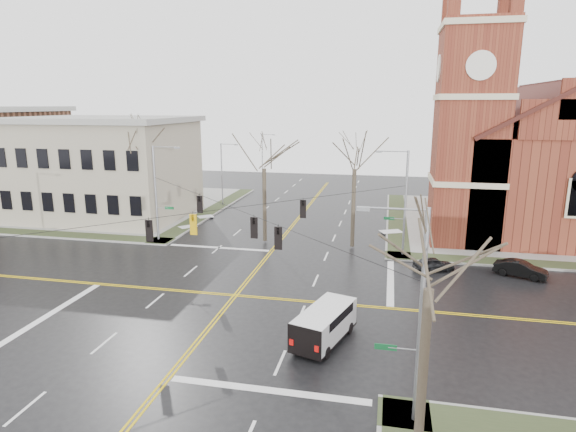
% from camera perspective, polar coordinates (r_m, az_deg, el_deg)
% --- Properties ---
extents(ground, '(120.00, 120.00, 0.00)m').
position_cam_1_polar(ground, '(33.89, -6.25, -9.33)').
color(ground, black).
rests_on(ground, ground).
extents(sidewalks, '(80.00, 80.00, 0.17)m').
position_cam_1_polar(sidewalks, '(33.86, -6.26, -9.21)').
color(sidewalks, gray).
rests_on(sidewalks, ground).
extents(road_markings, '(100.00, 100.00, 0.01)m').
position_cam_1_polar(road_markings, '(33.89, -6.25, -9.32)').
color(road_markings, gold).
rests_on(road_markings, ground).
extents(church, '(24.28, 27.48, 27.50)m').
position_cam_1_polar(church, '(56.63, 27.23, 7.17)').
color(church, maroon).
rests_on(church, ground).
extents(civic_building_a, '(18.00, 14.00, 11.00)m').
position_cam_1_polar(civic_building_a, '(59.57, -20.77, 5.15)').
color(civic_building_a, '#9F947E').
rests_on(civic_building_a, ground).
extents(signal_pole_ne, '(2.75, 0.22, 9.00)m').
position_cam_1_polar(signal_pole_ne, '(41.98, 13.52, 1.84)').
color(signal_pole_ne, gray).
rests_on(signal_pole_ne, ground).
extents(signal_pole_nw, '(2.75, 0.22, 9.00)m').
position_cam_1_polar(signal_pole_nw, '(47.06, -15.23, 2.94)').
color(signal_pole_nw, gray).
rests_on(signal_pole_nw, ground).
extents(signal_pole_se, '(2.75, 0.22, 9.00)m').
position_cam_1_polar(signal_pole_se, '(19.91, 15.00, -10.91)').
color(signal_pole_se, gray).
rests_on(signal_pole_se, ground).
extents(span_wires, '(23.02, 23.02, 0.03)m').
position_cam_1_polar(span_wires, '(32.05, -6.53, 0.97)').
color(span_wires, black).
rests_on(span_wires, ground).
extents(traffic_signals, '(8.21, 8.26, 1.30)m').
position_cam_1_polar(traffic_signals, '(31.60, -6.87, -0.61)').
color(traffic_signals, black).
rests_on(traffic_signals, ground).
extents(streetlight_north_a, '(2.30, 0.20, 8.00)m').
position_cam_1_polar(streetlight_north_a, '(61.86, -7.73, 5.18)').
color(streetlight_north_a, gray).
rests_on(streetlight_north_a, ground).
extents(streetlight_north_b, '(2.30, 0.20, 8.00)m').
position_cam_1_polar(streetlight_north_b, '(80.84, -2.97, 7.13)').
color(streetlight_north_b, gray).
rests_on(streetlight_north_b, ground).
extents(cargo_van, '(3.30, 5.31, 1.89)m').
position_cam_1_polar(cargo_van, '(27.44, 4.52, -12.35)').
color(cargo_van, silver).
rests_on(cargo_van, ground).
extents(parked_car_a, '(3.45, 2.24, 1.09)m').
position_cam_1_polar(parked_car_a, '(39.94, 16.88, -5.48)').
color(parked_car_a, black).
rests_on(parked_car_a, ground).
extents(parked_car_b, '(3.99, 2.71, 1.24)m').
position_cam_1_polar(parked_car_b, '(40.97, 25.85, -5.68)').
color(parked_car_b, black).
rests_on(parked_car_b, ground).
extents(tree_nw_far, '(4.00, 4.00, 12.62)m').
position_cam_1_polar(tree_nw_far, '(49.82, -16.73, 8.23)').
color(tree_nw_far, '#362F22').
rests_on(tree_nw_far, ground).
extents(tree_nw_near, '(4.00, 4.00, 10.39)m').
position_cam_1_polar(tree_nw_near, '(44.68, -2.85, 6.21)').
color(tree_nw_near, '#362F22').
rests_on(tree_nw_near, ground).
extents(tree_ne, '(4.00, 4.00, 10.68)m').
position_cam_1_polar(tree_ne, '(43.14, 7.91, 6.13)').
color(tree_ne, '#362F22').
rests_on(tree_ne, ground).
extents(tree_se, '(4.00, 4.00, 9.66)m').
position_cam_1_polar(tree_se, '(17.57, 16.44, -7.04)').
color(tree_se, '#362F22').
rests_on(tree_se, ground).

